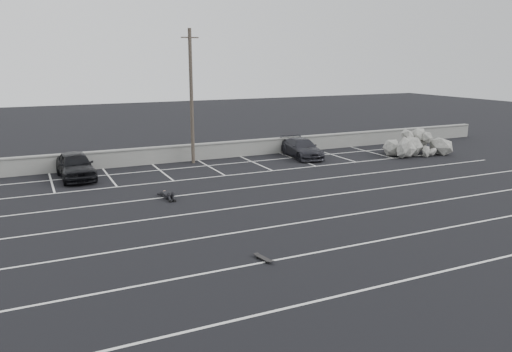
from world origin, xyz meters
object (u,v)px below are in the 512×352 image
utility_pole (191,97)px  skateboard (264,258)px  trash_bin (289,146)px  car_right (302,148)px  person (167,192)px  riprap_pile (414,146)px  car_left (75,165)px

utility_pole → skateboard: 16.80m
utility_pole → trash_bin: 8.03m
car_right → utility_pole: 8.10m
utility_pole → skateboard: bearing=-100.1°
skateboard → person: bearing=83.5°
utility_pole → riprap_pile: (14.59, -3.76, -3.57)m
person → skateboard: size_ratio=2.81×
riprap_pile → skateboard: bearing=-144.8°
car_left → car_right: 14.35m
car_left → skateboard: car_left is taller
utility_pole → trash_bin: (7.14, 0.40, -3.66)m
car_left → riprap_pile: riprap_pile is taller
utility_pole → person: (-3.65, -7.12, -3.96)m
utility_pole → skateboard: utility_pole is taller
car_left → riprap_pile: 21.90m
car_right → riprap_pile: bearing=-12.0°
utility_pole → riprap_pile: size_ratio=1.75×
riprap_pile → utility_pole: bearing=165.6°
riprap_pile → person: riprap_pile is taller
car_left → person: 6.81m
car_left → utility_pole: (7.18, 1.32, 3.43)m
trash_bin → skateboard: (-9.99, -16.44, -0.44)m
utility_pole → car_left: bearing=-169.6°
trash_bin → person: bearing=-145.1°
person → car_left: bearing=122.0°
utility_pole → trash_bin: size_ratio=8.24×
riprap_pile → person: bearing=-169.6°
car_left → trash_bin: car_left is taller
car_left → skateboard: (4.32, -14.72, -0.67)m
trash_bin → riprap_pile: bearing=-29.2°
utility_pole → skateboard: (-2.85, -16.04, -4.10)m
car_left → trash_bin: (14.32, 1.72, -0.23)m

